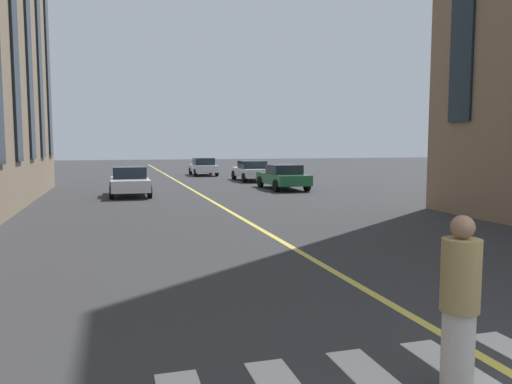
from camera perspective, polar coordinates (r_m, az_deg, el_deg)
The scene contains 6 objects.
lane_centre_line at distance 22.98m, azimuth -5.73°, elevation -0.69°, with size 80.00×0.16×0.01m.
car_white_trailing at distance 39.87m, azimuth -6.10°, elevation 2.92°, with size 3.90×1.89×1.40m.
car_white_far at distance 33.62m, azimuth -0.53°, elevation 2.49°, with size 4.40×1.95×1.37m.
car_white_mid at distance 24.59m, azimuth -14.37°, elevation 1.20°, with size 3.90×1.89×1.40m.
car_green_parked_a at distance 27.37m, azimuth 3.14°, elevation 1.79°, with size 4.40×1.95×1.37m.
pedestrian_near at distance 5.37m, azimuth 22.44°, elevation -11.99°, with size 0.38×0.38×1.80m.
Camera 1 is at (-2.48, 4.08, 2.48)m, focal length 34.64 mm.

